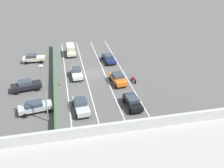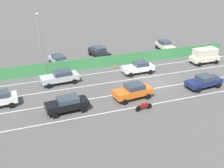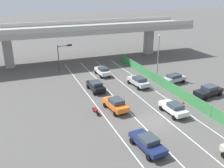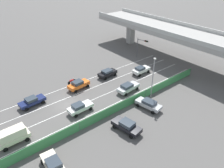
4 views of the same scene
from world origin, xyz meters
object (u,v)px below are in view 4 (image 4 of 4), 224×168
(car_sedan_black, at_px, (107,73))
(car_van_cream, at_px, (13,136))
(car_sedan_silver, at_px, (128,87))
(parked_sedan_cream, at_px, (53,164))
(motorcycle, at_px, (72,81))
(car_sedan_navy, at_px, (32,101))
(car_sedan_white, at_px, (141,70))
(car_hatchback_white, at_px, (80,107))
(car_taxi_orange, at_px, (78,84))
(traffic_light, at_px, (141,45))
(parked_sedan_dark, at_px, (127,126))
(parked_wagon_silver, at_px, (149,104))
(traffic_cone, at_px, (102,114))
(street_lamp, at_px, (153,75))

(car_sedan_black, xyz_separation_m, car_van_cream, (7.21, -22.25, 0.38))
(car_sedan_silver, bearing_deg, parked_sedan_cream, -68.71)
(car_sedan_silver, xyz_separation_m, motorcycle, (-9.75, -6.87, -0.46))
(car_sedan_navy, bearing_deg, car_sedan_white, 81.55)
(car_sedan_white, bearing_deg, car_hatchback_white, -79.33)
(car_taxi_orange, relative_size, car_sedan_white, 1.04)
(car_sedan_black, relative_size, car_sedan_silver, 0.92)
(car_sedan_white, distance_m, car_sedan_silver, 8.31)
(car_sedan_navy, relative_size, traffic_light, 0.90)
(car_sedan_black, height_order, parked_sedan_dark, parked_sedan_dark)
(parked_wagon_silver, bearing_deg, car_sedan_navy, -131.65)
(car_taxi_orange, bearing_deg, motorcycle, 179.57)
(car_sedan_navy, height_order, car_hatchback_white, car_hatchback_white)
(car_sedan_white, xyz_separation_m, traffic_cone, (6.53, -15.84, -0.66))
(motorcycle, bearing_deg, parked_sedan_cream, -35.75)
(car_sedan_black, height_order, traffic_cone, car_sedan_black)
(car_taxi_orange, distance_m, street_lamp, 14.75)
(street_lamp, relative_size, traffic_cone, 14.45)
(motorcycle, relative_size, parked_wagon_silver, 0.41)
(parked_sedan_dark, relative_size, parked_wagon_silver, 1.03)
(car_sedan_black, xyz_separation_m, traffic_cone, (10.08, -9.06, -0.65))
(car_hatchback_white, relative_size, parked_wagon_silver, 0.91)
(car_taxi_orange, distance_m, car_sedan_black, 7.53)
(car_taxi_orange, relative_size, car_sedan_silver, 0.94)
(car_sedan_navy, bearing_deg, traffic_cone, 37.69)
(car_sedan_silver, bearing_deg, car_van_cream, -90.23)
(car_hatchback_white, xyz_separation_m, parked_sedan_dark, (8.35, 2.98, 0.03))
(motorcycle, bearing_deg, car_sedan_white, 67.18)
(traffic_cone, bearing_deg, parked_sedan_dark, 8.21)
(parked_sedan_dark, xyz_separation_m, parked_wagon_silver, (-1.74, 6.68, -0.03))
(parked_sedan_dark, bearing_deg, car_sedan_white, 127.91)
(car_hatchback_white, height_order, parked_sedan_dark, parked_sedan_dark)
(motorcycle, bearing_deg, car_sedan_black, 71.85)
(car_sedan_navy, bearing_deg, parked_sedan_dark, 29.15)
(car_sedan_silver, bearing_deg, traffic_cone, -71.67)
(car_van_cream, relative_size, traffic_light, 0.84)
(car_taxi_orange, height_order, street_lamp, street_lamp)
(traffic_light, bearing_deg, parked_wagon_silver, -41.73)
(motorcycle, relative_size, traffic_light, 0.38)
(parked_sedan_cream, relative_size, parked_sedan_dark, 0.89)
(car_sedan_white, height_order, car_sedan_silver, car_sedan_silver)
(parked_wagon_silver, xyz_separation_m, traffic_light, (-16.14, 14.39, 2.79))
(car_taxi_orange, height_order, parked_sedan_cream, car_taxi_orange)
(car_sedan_navy, relative_size, parked_wagon_silver, 0.98)
(car_taxi_orange, xyz_separation_m, parked_wagon_silver, (13.20, 5.90, -0.05))
(car_van_cream, bearing_deg, street_lamp, 78.82)
(car_sedan_navy, relative_size, motorcycle, 2.40)
(car_taxi_orange, height_order, car_sedan_navy, car_taxi_orange)
(parked_sedan_cream, distance_m, traffic_light, 37.14)
(car_sedan_navy, xyz_separation_m, car_sedan_silver, (7.25, 16.18, 0.07))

